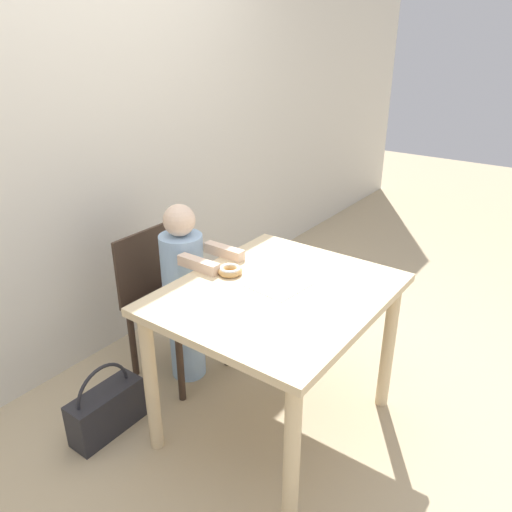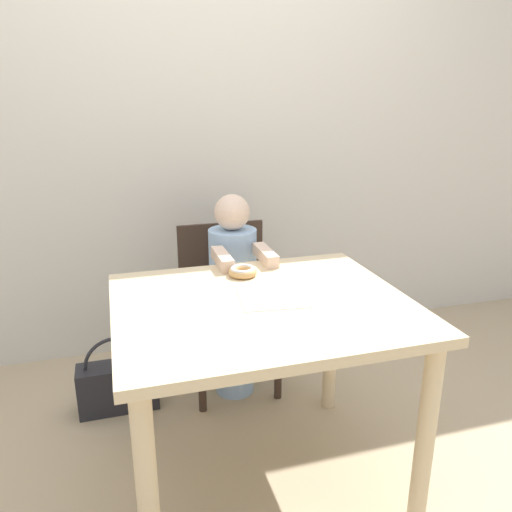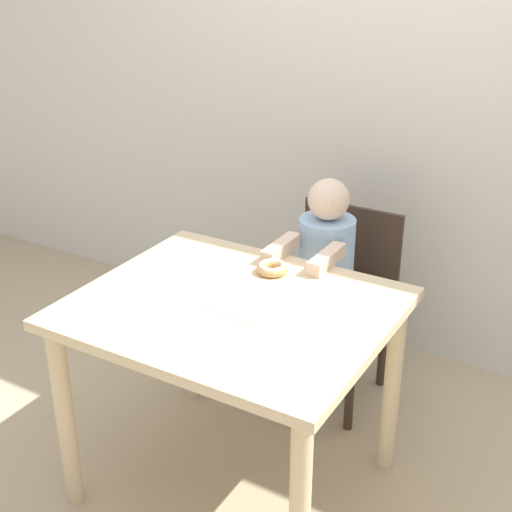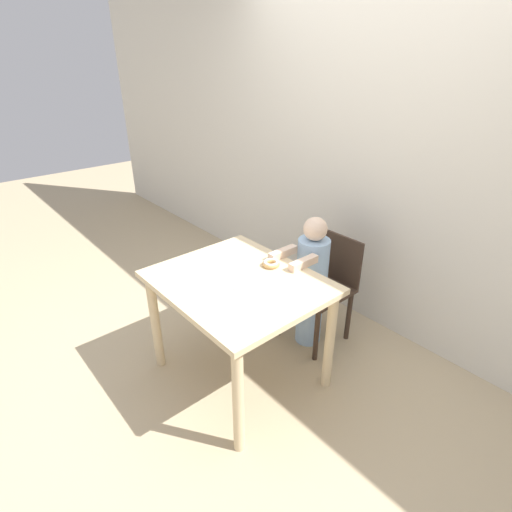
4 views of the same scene
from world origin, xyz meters
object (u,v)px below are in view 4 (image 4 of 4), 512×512
chair (321,285)px  child_figure (311,282)px  handbag (260,295)px  donut (271,263)px

chair → child_figure: 0.14m
child_figure → handbag: child_figure is taller
donut → handbag: 0.87m
handbag → child_figure: bearing=-1.1°
child_figure → donut: size_ratio=8.90×
donut → child_figure: bearing=82.2°
chair → child_figure: (0.00, -0.12, 0.07)m
chair → handbag: size_ratio=2.16×
donut → handbag: (-0.50, 0.35, -0.62)m
chair → donut: (-0.05, -0.46, 0.32)m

